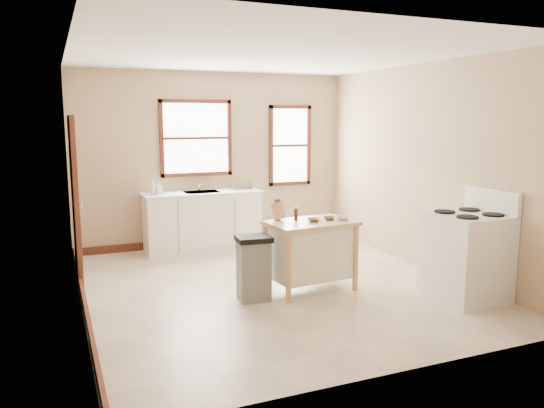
{
  "coord_description": "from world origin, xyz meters",
  "views": [
    {
      "loc": [
        -2.46,
        -5.86,
        2.06
      ],
      "look_at": [
        0.15,
        0.4,
        0.96
      ],
      "focal_mm": 35.0,
      "sensor_mm": 36.0,
      "label": 1
    }
  ],
  "objects": [
    {
      "name": "floor",
      "position": [
        0.0,
        0.0,
        0.0
      ],
      "size": [
        5.0,
        5.0,
        0.0
      ],
      "primitive_type": "plane",
      "color": "#B9A692",
      "rests_on": "ground"
    },
    {
      "name": "ceiling",
      "position": [
        0.0,
        0.0,
        2.8
      ],
      "size": [
        5.0,
        5.0,
        0.0
      ],
      "primitive_type": "plane",
      "rotation": [
        3.14,
        0.0,
        0.0
      ],
      "color": "white",
      "rests_on": "ground"
    },
    {
      "name": "wall_back",
      "position": [
        0.0,
        2.5,
        1.4
      ],
      "size": [
        4.5,
        0.04,
        2.8
      ],
      "primitive_type": "cube",
      "color": "tan",
      "rests_on": "ground"
    },
    {
      "name": "wall_left",
      "position": [
        -2.25,
        0.0,
        1.4
      ],
      "size": [
        0.04,
        5.0,
        2.8
      ],
      "primitive_type": "cube",
      "color": "tan",
      "rests_on": "ground"
    },
    {
      "name": "wall_right",
      "position": [
        2.25,
        0.0,
        1.4
      ],
      "size": [
        0.04,
        5.0,
        2.8
      ],
      "primitive_type": "cube",
      "color": "tan",
      "rests_on": "ground"
    },
    {
      "name": "window_main",
      "position": [
        -0.3,
        2.48,
        1.75
      ],
      "size": [
        1.17,
        0.06,
        1.22
      ],
      "primitive_type": null,
      "color": "#3D1510",
      "rests_on": "wall_back"
    },
    {
      "name": "window_side",
      "position": [
        1.35,
        2.48,
        1.6
      ],
      "size": [
        0.77,
        0.06,
        1.37
      ],
      "primitive_type": null,
      "color": "#3D1510",
      "rests_on": "wall_back"
    },
    {
      "name": "door_left",
      "position": [
        -2.21,
        1.3,
        1.05
      ],
      "size": [
        0.06,
        0.9,
        2.1
      ],
      "primitive_type": "cube",
      "color": "#3D1510",
      "rests_on": "ground"
    },
    {
      "name": "baseboard_back",
      "position": [
        0.0,
        2.47,
        0.06
      ],
      "size": [
        4.5,
        0.04,
        0.12
      ],
      "primitive_type": "cube",
      "color": "#3D1510",
      "rests_on": "ground"
    },
    {
      "name": "baseboard_left",
      "position": [
        -2.22,
        0.0,
        0.06
      ],
      "size": [
        0.04,
        5.0,
        0.12
      ],
      "primitive_type": "cube",
      "color": "#3D1510",
      "rests_on": "ground"
    },
    {
      "name": "sink_counter",
      "position": [
        -0.3,
        2.2,
        0.46
      ],
      "size": [
        1.86,
        0.62,
        0.92
      ],
      "primitive_type": null,
      "color": "white",
      "rests_on": "ground"
    },
    {
      "name": "faucet",
      "position": [
        -0.3,
        2.38,
        1.03
      ],
      "size": [
        0.03,
        0.03,
        0.22
      ],
      "primitive_type": "cylinder",
      "color": "silver",
      "rests_on": "sink_counter"
    },
    {
      "name": "soap_bottle_a",
      "position": [
        -1.07,
        2.16,
        1.04
      ],
      "size": [
        0.1,
        0.1,
        0.24
      ],
      "primitive_type": "imported",
      "rotation": [
        0.0,
        0.0,
        0.1
      ],
      "color": "#B2B2B2",
      "rests_on": "sink_counter"
    },
    {
      "name": "soap_bottle_b",
      "position": [
        -0.98,
        2.17,
        1.01
      ],
      "size": [
        0.09,
        0.1,
        0.19
      ],
      "primitive_type": "imported",
      "rotation": [
        0.0,
        0.0,
        0.11
      ],
      "color": "#B2B2B2",
      "rests_on": "sink_counter"
    },
    {
      "name": "dish_rack",
      "position": [
        0.36,
        2.22,
        0.97
      ],
      "size": [
        0.43,
        0.37,
        0.09
      ],
      "primitive_type": null,
      "rotation": [
        0.0,
        0.0,
        0.33
      ],
      "color": "silver",
      "rests_on": "sink_counter"
    },
    {
      "name": "kitchen_island",
      "position": [
        0.36,
        -0.3,
        0.42
      ],
      "size": [
        1.09,
        0.76,
        0.85
      ],
      "primitive_type": null,
      "rotation": [
        0.0,
        0.0,
        0.1
      ],
      "color": "tan",
      "rests_on": "ground"
    },
    {
      "name": "knife_block",
      "position": [
        0.03,
        -0.08,
        0.95
      ],
      "size": [
        0.13,
        0.13,
        0.2
      ],
      "primitive_type": null,
      "rotation": [
        0.0,
        0.0,
        0.47
      ],
      "color": "tan",
      "rests_on": "kitchen_island"
    },
    {
      "name": "pepper_grinder",
      "position": [
        0.22,
        -0.17,
        0.92
      ],
      "size": [
        0.05,
        0.05,
        0.15
      ],
      "primitive_type": "cylinder",
      "rotation": [
        0.0,
        0.0,
        0.18
      ],
      "color": "#3E1D10",
      "rests_on": "kitchen_island"
    },
    {
      "name": "bowl_a",
      "position": [
        0.37,
        -0.34,
        0.87
      ],
      "size": [
        0.19,
        0.19,
        0.04
      ],
      "primitive_type": "imported",
      "rotation": [
        0.0,
        0.0,
        -0.21
      ],
      "color": "brown",
      "rests_on": "kitchen_island"
    },
    {
      "name": "bowl_b",
      "position": [
        0.61,
        -0.31,
        0.86
      ],
      "size": [
        0.2,
        0.2,
        0.04
      ],
      "primitive_type": "imported",
      "rotation": [
        0.0,
        0.0,
        0.99
      ],
      "color": "brown",
      "rests_on": "kitchen_island"
    },
    {
      "name": "bowl_c",
      "position": [
        0.76,
        -0.37,
        0.87
      ],
      "size": [
        0.15,
        0.15,
        0.05
      ],
      "primitive_type": "imported",
      "rotation": [
        0.0,
        0.0,
        0.03
      ],
      "color": "white",
      "rests_on": "kitchen_island"
    },
    {
      "name": "trash_bin",
      "position": [
        -0.41,
        -0.39,
        0.37
      ],
      "size": [
        0.41,
        0.36,
        0.75
      ],
      "primitive_type": null,
      "rotation": [
        0.0,
        0.0,
        -0.09
      ],
      "color": "gray",
      "rests_on": "ground"
    },
    {
      "name": "gas_stove",
      "position": [
        1.87,
        -1.26,
        0.63
      ],
      "size": [
        0.79,
        0.81,
        1.26
      ],
      "primitive_type": null,
      "color": "white",
      "rests_on": "ground"
    }
  ]
}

